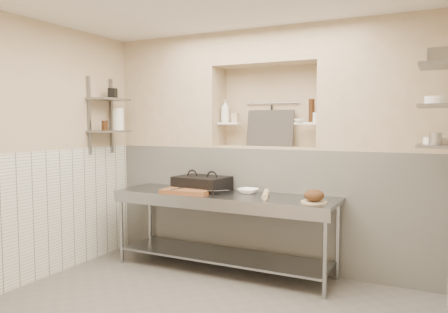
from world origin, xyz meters
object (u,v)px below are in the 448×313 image
Objects in this scene: mixing_bowl at (248,191)px; bread_loaf at (314,195)px; bottle_soap at (225,111)px; bowl_alcove at (300,120)px; prep_table at (223,216)px; panini_press at (202,183)px; rolling_pin at (266,194)px; cutting_board at (188,191)px; jug_left at (118,119)px.

bread_loaf reaches higher than mixing_bowl.
bottle_soap reaches higher than bowl_alcove.
bowl_alcove reaches higher than bread_loaf.
prep_table is 0.50m from panini_press.
bottle_soap reaches higher than prep_table.
bottle_soap is (-0.77, 0.57, 0.92)m from rolling_pin.
bowl_alcove reaches higher than panini_press.
panini_press is 1.37m from bowl_alcove.
mixing_bowl reaches higher than prep_table.
bowl_alcove reaches higher than cutting_board.
bottle_soap is 2.21× the size of bowl_alcove.
cutting_board is 1.94× the size of jug_left.
jug_left is at bearing 177.03° from bread_loaf.
bowl_alcove is at bearing 34.67° from prep_table.
cutting_board is 1.30× the size of rolling_pin.
bowl_alcove is (0.99, -0.06, -0.12)m from bottle_soap.
prep_table is 1.41m from bowl_alcove.
panini_press is at bearing 79.73° from cutting_board.
jug_left is (-1.14, 0.16, 0.83)m from cutting_board.
jug_left is (-2.60, 0.13, 0.78)m from bread_loaf.
panini_press is 2.26× the size of bottle_soap.
mixing_bowl is 0.87m from bread_loaf.
jug_left is at bearing -157.25° from bottle_soap.
panini_press is 0.26m from cutting_board.
cutting_board is 1.17m from bottle_soap.
rolling_pin is at bearing 170.01° from bread_loaf.
bread_loaf is (0.56, -0.10, 0.04)m from rolling_pin.
rolling_pin is at bearing -2.39° from panini_press.
bread_loaf is (1.42, -0.22, -0.01)m from panini_press.
mixing_bowl is 0.80× the size of bottle_soap.
bread_loaf is at bearing -5.11° from prep_table.
bottle_soap is at bearing 79.08° from cutting_board.
cutting_board is 2.38× the size of mixing_bowl.
mixing_bowl is 0.55× the size of rolling_pin.
bottle_soap reaches higher than jug_left.
panini_press reaches higher than prep_table.
bottle_soap is at bearing 140.24° from mixing_bowl.
bottle_soap is at bearing 84.56° from panini_press.
mixing_bowl is 1.96m from jug_left.
panini_press is 0.87m from rolling_pin.
prep_table is 9.01× the size of bottle_soap.
panini_press is 1.19× the size of cutting_board.
panini_press is 5.01× the size of bowl_alcove.
mixing_bowl reaches higher than cutting_board.
jug_left is (-1.77, -0.12, 0.83)m from mixing_bowl.
panini_press is at bearing -160.31° from bowl_alcove.
cutting_board is (-0.05, -0.25, -0.06)m from panini_press.
mixing_bowl is at bearing -144.06° from bowl_alcove.
prep_table is 12.80× the size of bread_loaf.
prep_table is 11.25× the size of mixing_bowl.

